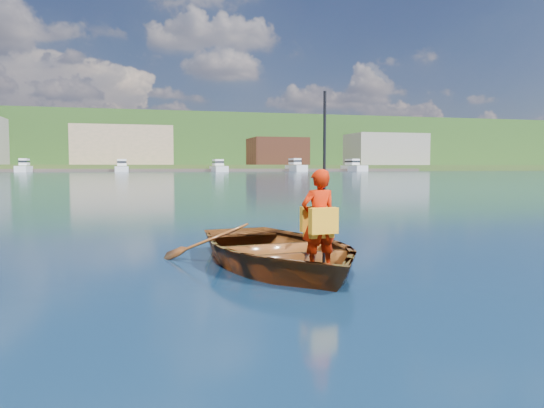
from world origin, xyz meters
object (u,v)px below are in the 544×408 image
object	(u,v)px
child_paddler	(319,220)
dock	(161,170)
marina_yachts	(143,167)
rowboat	(277,250)

from	to	relation	value
child_paddler	dock	world-z (taller)	child_paddler
marina_yachts	rowboat	bearing A→B (deg)	-90.54
rowboat	dock	world-z (taller)	dock
rowboat	marina_yachts	xyz separation A→B (m)	(1.35, 144.05, 1.15)
rowboat	marina_yachts	distance (m)	144.06
dock	rowboat	bearing A→B (deg)	-92.40
rowboat	child_paddler	distance (m)	1.03
rowboat	dock	xyz separation A→B (m)	(6.24, 148.73, 0.17)
child_paddler	marina_yachts	world-z (taller)	marina_yachts
dock	marina_yachts	distance (m)	6.84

